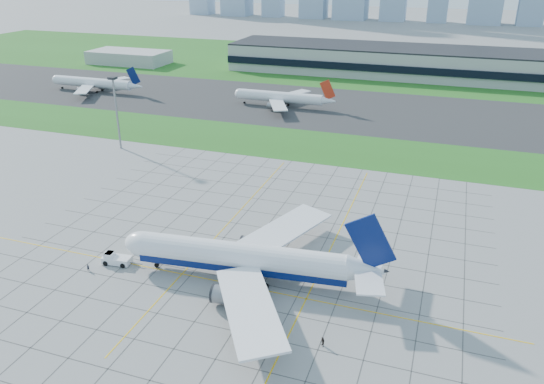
# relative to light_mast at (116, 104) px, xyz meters

# --- Properties ---
(ground) EXTENTS (1400.00, 1400.00, 0.00)m
(ground) POSITION_rel_light_mast_xyz_m (70.00, -65.00, -16.18)
(ground) COLOR #9A9A95
(ground) RESTS_ON ground
(grass_median) EXTENTS (700.00, 35.00, 0.04)m
(grass_median) POSITION_rel_light_mast_xyz_m (70.00, 25.00, -16.16)
(grass_median) COLOR #25601B
(grass_median) RESTS_ON ground
(asphalt_taxiway) EXTENTS (700.00, 75.00, 0.04)m
(asphalt_taxiway) POSITION_rel_light_mast_xyz_m (70.00, 80.00, -16.15)
(asphalt_taxiway) COLOR #383838
(asphalt_taxiway) RESTS_ON ground
(grass_far) EXTENTS (700.00, 145.00, 0.04)m
(grass_far) POSITION_rel_light_mast_xyz_m (70.00, 190.00, -16.16)
(grass_far) COLOR #25601B
(grass_far) RESTS_ON ground
(apron_markings) EXTENTS (120.00, 130.00, 0.03)m
(apron_markings) POSITION_rel_light_mast_xyz_m (70.43, -53.91, -16.17)
(apron_markings) COLOR #474744
(apron_markings) RESTS_ON ground
(terminal) EXTENTS (260.00, 43.00, 15.80)m
(terminal) POSITION_rel_light_mast_xyz_m (110.00, 164.87, -8.29)
(terminal) COLOR #B7B7B2
(terminal) RESTS_ON ground
(service_block) EXTENTS (50.00, 25.00, 8.00)m
(service_block) POSITION_rel_light_mast_xyz_m (-90.00, 145.00, -12.18)
(service_block) COLOR #B7B7B2
(service_block) RESTS_ON ground
(light_mast) EXTENTS (2.50, 2.50, 25.60)m
(light_mast) POSITION_rel_light_mast_xyz_m (0.00, 0.00, 0.00)
(light_mast) COLOR gray
(light_mast) RESTS_ON ground
(airliner) EXTENTS (58.30, 58.80, 18.36)m
(airliner) POSITION_rel_light_mast_xyz_m (73.53, -64.19, -11.16)
(airliner) COLOR white
(airliner) RESTS_ON ground
(pushback_tug) EXTENTS (9.38, 3.81, 2.58)m
(pushback_tug) POSITION_rel_light_mast_xyz_m (43.91, -67.88, -15.03)
(pushback_tug) COLOR white
(pushback_tug) RESTS_ON ground
(crew_near) EXTENTS (0.56, 0.67, 1.57)m
(crew_near) POSITION_rel_light_mast_xyz_m (39.99, -72.49, -15.40)
(crew_near) COLOR black
(crew_near) RESTS_ON ground
(crew_far) EXTENTS (1.14, 1.17, 1.90)m
(crew_far) POSITION_rel_light_mast_xyz_m (94.51, -79.82, -15.23)
(crew_far) COLOR black
(crew_far) RESTS_ON ground
(distant_jet_0) EXTENTS (50.27, 42.66, 14.08)m
(distant_jet_0) POSITION_rel_light_mast_xyz_m (-63.15, 71.34, -11.69)
(distant_jet_0) COLOR white
(distant_jet_0) RESTS_ON ground
(distant_jet_1) EXTENTS (45.56, 42.66, 14.08)m
(distant_jet_1) POSITION_rel_light_mast_xyz_m (36.57, 73.76, -11.69)
(distant_jet_1) COLOR white
(distant_jet_1) RESTS_ON ground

